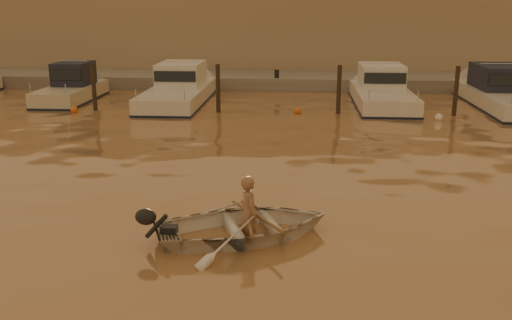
# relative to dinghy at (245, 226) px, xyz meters

# --- Properties ---
(ground_plane) EXTENTS (160.00, 160.00, 0.00)m
(ground_plane) POSITION_rel_dinghy_xyz_m (-2.15, -0.75, -0.24)
(ground_plane) COLOR brown
(ground_plane) RESTS_ON ground
(dinghy) EXTENTS (4.12, 3.54, 0.72)m
(dinghy) POSITION_rel_dinghy_xyz_m (0.00, 0.00, 0.00)
(dinghy) COLOR white
(dinghy) RESTS_ON ground_plane
(person) EXTENTS (0.55, 0.66, 1.56)m
(person) POSITION_rel_dinghy_xyz_m (0.09, 0.04, 0.24)
(person) COLOR #956B4A
(person) RESTS_ON dinghy
(outboard_motor) EXTENTS (0.98, 0.69, 0.70)m
(outboard_motor) POSITION_rel_dinghy_xyz_m (-1.40, -0.53, 0.04)
(outboard_motor) COLOR black
(outboard_motor) RESTS_ON dinghy
(oar_port) EXTENTS (1.18, 1.80, 0.13)m
(oar_port) POSITION_rel_dinghy_xyz_m (0.23, 0.09, 0.18)
(oar_port) COLOR brown
(oar_port) RESTS_ON dinghy
(oar_starboard) EXTENTS (0.44, 2.08, 0.13)m
(oar_starboard) POSITION_rel_dinghy_xyz_m (0.05, 0.02, 0.18)
(oar_starboard) COLOR brown
(oar_starboard) RESTS_ON dinghy
(moored_boat_1) EXTENTS (1.92, 5.83, 1.75)m
(moored_boat_1) POSITION_rel_dinghy_xyz_m (-9.57, 15.25, 0.39)
(moored_boat_1) COLOR beige
(moored_boat_1) RESTS_ON ground_plane
(moored_boat_2) EXTENTS (2.45, 8.16, 1.75)m
(moored_boat_2) POSITION_rel_dinghy_xyz_m (-4.49, 15.25, 0.39)
(moored_boat_2) COLOR silver
(moored_boat_2) RESTS_ON ground_plane
(moored_boat_4) EXTENTS (2.36, 7.25, 1.75)m
(moored_boat_4) POSITION_rel_dinghy_xyz_m (4.74, 15.25, 0.39)
(moored_boat_4) COLOR silver
(moored_boat_4) RESTS_ON ground_plane
(moored_boat_5) EXTENTS (2.58, 8.53, 1.75)m
(moored_boat_5) POSITION_rel_dinghy_xyz_m (10.05, 15.25, 0.39)
(moored_boat_5) COLOR silver
(moored_boat_5) RESTS_ON ground_plane
(piling_1) EXTENTS (0.18, 0.18, 2.20)m
(piling_1) POSITION_rel_dinghy_xyz_m (-7.65, 13.05, 0.66)
(piling_1) COLOR #2D2319
(piling_1) RESTS_ON ground_plane
(piling_2) EXTENTS (0.18, 0.18, 2.20)m
(piling_2) POSITION_rel_dinghy_xyz_m (-2.35, 13.05, 0.66)
(piling_2) COLOR #2D2319
(piling_2) RESTS_ON ground_plane
(piling_3) EXTENTS (0.18, 0.18, 2.20)m
(piling_3) POSITION_rel_dinghy_xyz_m (2.65, 13.05, 0.66)
(piling_3) COLOR #2D2319
(piling_3) RESTS_ON ground_plane
(piling_4) EXTENTS (0.18, 0.18, 2.20)m
(piling_4) POSITION_rel_dinghy_xyz_m (7.35, 13.05, 0.66)
(piling_4) COLOR #2D2319
(piling_4) RESTS_ON ground_plane
(fender_b) EXTENTS (0.30, 0.30, 0.30)m
(fender_b) POSITION_rel_dinghy_xyz_m (-8.37, 12.52, -0.14)
(fender_b) COLOR orange
(fender_b) RESTS_ON ground_plane
(fender_c) EXTENTS (0.30, 0.30, 0.30)m
(fender_c) POSITION_rel_dinghy_xyz_m (-3.63, 12.29, -0.14)
(fender_c) COLOR silver
(fender_c) RESTS_ON ground_plane
(fender_d) EXTENTS (0.30, 0.30, 0.30)m
(fender_d) POSITION_rel_dinghy_xyz_m (0.98, 12.96, -0.14)
(fender_d) COLOR #D65C19
(fender_d) RESTS_ON ground_plane
(fender_e) EXTENTS (0.30, 0.30, 0.30)m
(fender_e) POSITION_rel_dinghy_xyz_m (6.52, 12.06, -0.14)
(fender_e) COLOR white
(fender_e) RESTS_ON ground_plane
(quay) EXTENTS (52.00, 4.00, 1.00)m
(quay) POSITION_rel_dinghy_xyz_m (-2.15, 20.75, -0.09)
(quay) COLOR gray
(quay) RESTS_ON ground_plane
(waterfront_building) EXTENTS (46.00, 7.00, 4.80)m
(waterfront_building) POSITION_rel_dinghy_xyz_m (-2.15, 26.25, 2.16)
(waterfront_building) COLOR #9E8466
(waterfront_building) RESTS_ON quay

